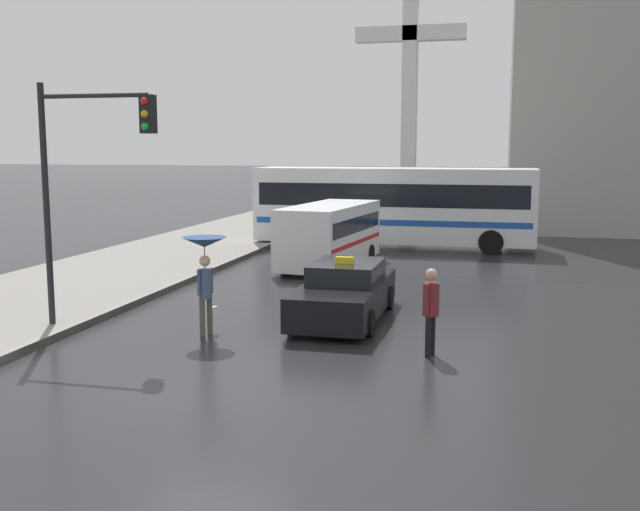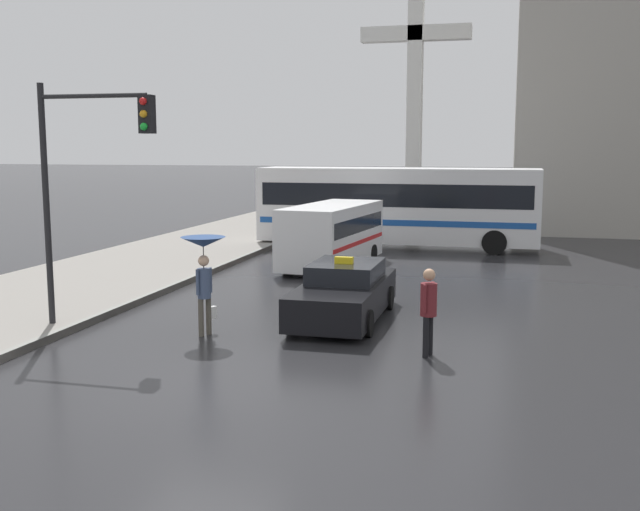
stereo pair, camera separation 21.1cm
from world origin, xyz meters
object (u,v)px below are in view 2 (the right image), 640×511
city_bus (397,204)px  taxi (344,293)px  ambulance_van (332,232)px  pedestrian_with_umbrella (204,258)px  pedestrian_man (429,304)px  monument_cross (415,73)px  traffic_light (87,163)px

city_bus → taxi: bearing=3.7°
ambulance_van → city_bus: city_bus is taller
taxi → pedestrian_with_umbrella: 3.65m
pedestrian_with_umbrella → pedestrian_man: (4.96, -0.48, -0.68)m
taxi → pedestrian_man: size_ratio=2.66×
pedestrian_with_umbrella → monument_cross: bearing=25.3°
taxi → ambulance_van: (-2.14, 7.73, 0.56)m
city_bus → traffic_light: size_ratio=2.08×
pedestrian_with_umbrella → city_bus: bearing=19.1°
pedestrian_man → monument_cross: 33.82m
monument_cross → pedestrian_with_umbrella: bearing=-90.9°
city_bus → pedestrian_with_umbrella: bearing=-6.4°
pedestrian_with_umbrella → ambulance_van: bearing=23.2°
pedestrian_man → taxi: bearing=-123.8°
traffic_light → monument_cross: monument_cross is taller
city_bus → monument_cross: 17.91m
taxi → pedestrian_man: (2.31, -2.75, 0.41)m
ambulance_van → traffic_light: (-2.99, -10.45, 2.58)m
taxi → pedestrian_with_umbrella: (-2.65, -2.26, 1.09)m
pedestrian_man → traffic_light: bearing=-74.0°
pedestrian_with_umbrella → traffic_light: traffic_light is taller
pedestrian_with_umbrella → pedestrian_man: size_ratio=1.24×
pedestrian_man → traffic_light: traffic_light is taller
ambulance_van → traffic_light: 11.17m
traffic_light → monument_cross: (2.96, 32.61, 4.89)m
taxi → ambulance_van: bearing=-74.5°
ambulance_van → city_bus: bearing=-97.3°
taxi → city_bus: (-0.74, 13.41, 1.17)m
city_bus → pedestrian_man: bearing=11.2°
traffic_light → monument_cross: size_ratio=0.36×
city_bus → pedestrian_man: 16.46m
ambulance_van → pedestrian_man: size_ratio=3.27×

